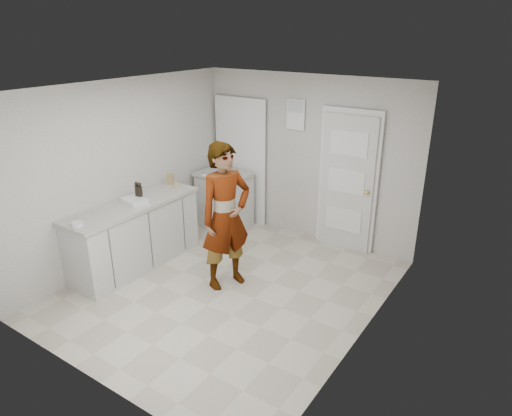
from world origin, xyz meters
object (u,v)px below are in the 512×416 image
Objects in this scene: person at (226,217)px; oil_cruet_b at (137,191)px; spice_jar at (176,185)px; oil_cruet_a at (140,192)px; cake_mix_box at (170,179)px; baking_dish at (135,201)px; egg_bowl at (77,224)px.

oil_cruet_b is at bearing 118.71° from person.
spice_jar is 0.67m from oil_cruet_a.
cake_mix_box is at bearing 90.88° from person.
oil_cruet_a is at bearing -93.07° from spice_jar.
oil_cruet_b reaches higher than cake_mix_box.
person is 1.39m from oil_cruet_b.
oil_cruet_b is (-0.09, -0.66, 0.09)m from spice_jar.
baking_dish is (-1.32, -0.28, 0.02)m from person.
person is at bearing 42.65° from egg_bowl.
cake_mix_box is at bearing 95.63° from egg_bowl.
oil_cruet_b is (-0.06, -0.00, 0.00)m from oil_cruet_a.
spice_jar is 0.56× the size of egg_bowl.
cake_mix_box is (-1.46, 0.55, 0.07)m from person.
oil_cruet_a reaches higher than baking_dish.
oil_cruet_a is 0.06m from oil_cruet_b.
baking_dish is (0.14, -0.83, -0.06)m from cake_mix_box.
oil_cruet_b is at bearing 117.52° from baking_dish.
oil_cruet_a is (-1.32, -0.17, 0.11)m from person.
baking_dish is at bearing -92.82° from spice_jar.
spice_jar is 0.29× the size of oil_cruet_a.
cake_mix_box is at bearing 96.91° from oil_cruet_b.
spice_jar is at bearing 89.68° from egg_bowl.
person reaches higher than baking_dish.
baking_dish is at bearing 91.80° from egg_bowl.
spice_jar is at bearing 81.99° from oil_cruet_b.
person reaches higher than oil_cruet_b.
spice_jar is 0.77m from baking_dish.
oil_cruet_a is 0.68× the size of baking_dish.
person is 24.99× the size of spice_jar.
person is at bearing 7.41° from oil_cruet_a.
person is 4.94× the size of baking_dish.
cake_mix_box is at bearing 101.37° from oil_cruet_a.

